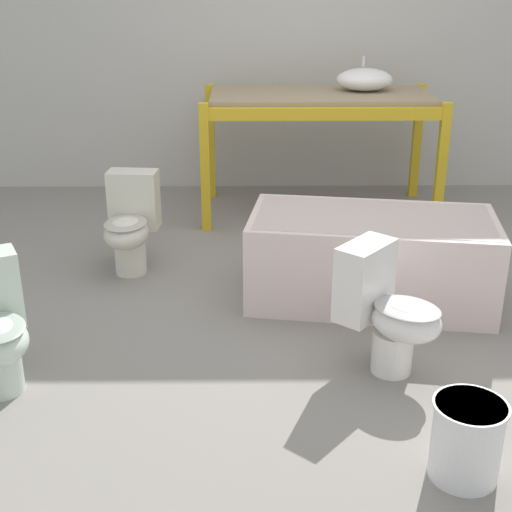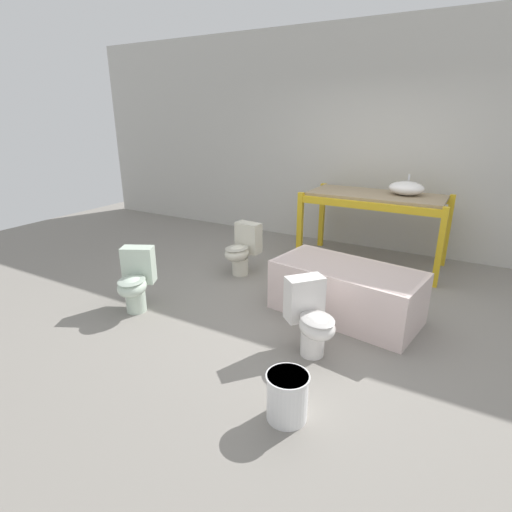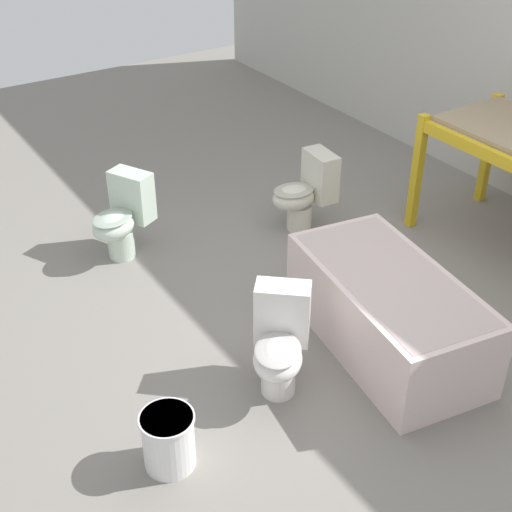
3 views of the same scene
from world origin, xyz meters
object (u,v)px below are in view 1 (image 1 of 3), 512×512
(toilet_near, at_px, (387,309))
(toilet_far, at_px, (130,223))
(sink_basin, at_px, (364,79))
(bathtub_main, at_px, (371,253))
(bucket_white, at_px, (467,439))

(toilet_near, xyz_separation_m, toilet_far, (-1.47, 1.27, 0.00))
(sink_basin, bearing_deg, bathtub_main, -95.95)
(toilet_far, xyz_separation_m, bucket_white, (1.64, -2.10, -0.16))
(sink_basin, relative_size, bucket_white, 1.30)
(bathtub_main, xyz_separation_m, toilet_far, (-1.52, 0.47, 0.03))
(toilet_far, relative_size, bucket_white, 1.91)
(bathtub_main, bearing_deg, toilet_far, 171.73)
(toilet_near, relative_size, bucket_white, 1.91)
(toilet_near, bearing_deg, sink_basin, 35.39)
(bathtub_main, bearing_deg, bucket_white, -76.79)
(sink_basin, xyz_separation_m, bucket_white, (-0.06, -3.38, -0.89))
(sink_basin, xyz_separation_m, toilet_near, (-0.24, -2.55, -0.73))
(toilet_far, bearing_deg, toilet_near, -35.38)
(toilet_far, distance_m, bucket_white, 2.67)
(toilet_near, distance_m, toilet_far, 1.94)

